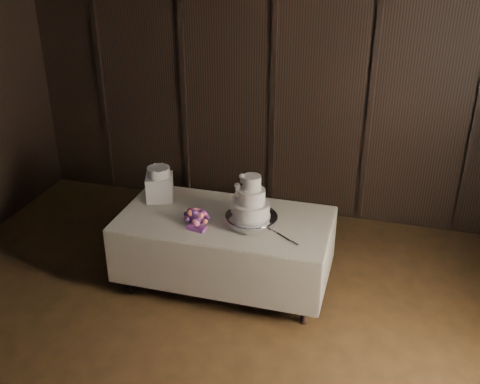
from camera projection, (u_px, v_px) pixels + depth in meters
name	position (u px, v px, depth m)	size (l,w,h in m)	color
room	(145.00, 245.00, 3.42)	(6.08, 7.08, 3.08)	black
display_table	(225.00, 249.00, 5.41)	(2.00, 1.05, 0.76)	beige
cake_stand	(251.00, 220.00, 5.13)	(0.48, 0.48, 0.09)	silver
wedding_cake	(248.00, 201.00, 5.03)	(0.37, 0.33, 0.40)	white
bouquet	(196.00, 217.00, 5.16)	(0.28, 0.38, 0.18)	#D66076
box_pedestal	(160.00, 187.00, 5.57)	(0.26, 0.26, 0.25)	white
small_cake	(159.00, 172.00, 5.49)	(0.22, 0.22, 0.09)	white
cake_knife	(280.00, 235.00, 4.97)	(0.37, 0.02, 0.01)	silver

